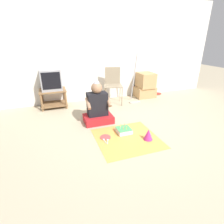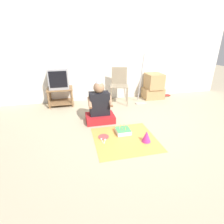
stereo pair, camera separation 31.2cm
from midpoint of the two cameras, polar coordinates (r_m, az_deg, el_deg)
The scene contains 15 objects.
ground_plane at distance 3.18m, azimuth 7.50°, elevation -6.81°, with size 16.00×16.00×0.00m, color tan.
wall_back at distance 4.77m, azimuth -3.84°, elevation 19.37°, with size 6.40×0.06×2.55m.
tv_stand at distance 4.51m, azimuth -20.50°, elevation 4.63°, with size 0.61×0.47×0.44m.
tv at distance 4.42m, azimuth -21.25°, elevation 9.80°, with size 0.46×0.42×0.48m.
folding_chair at distance 4.47m, azimuth -1.71°, elevation 9.55°, with size 0.53×0.50×0.90m.
cardboard_box_stack at distance 5.04m, azimuth 9.10°, elevation 8.51°, with size 0.55×0.47×0.69m.
dust_mop at distance 4.57m, azimuth 5.35°, elevation 7.56°, with size 0.28×0.30×1.25m.
book_pile at distance 5.39m, azimuth 12.93°, elevation 5.75°, with size 0.20×0.13×0.05m.
person_seated at distance 3.48m, azimuth -7.30°, elevation 1.45°, with size 0.56×0.41×0.88m.
party_cloth at distance 2.99m, azimuth 1.96°, elevation -8.65°, with size 1.04×1.00×0.01m.
birthday_cake at distance 3.14m, azimuth 1.00°, elevation -6.06°, with size 0.25×0.25×0.14m.
party_hat_blue at distance 2.95m, azimuth 8.81°, elevation -7.30°, with size 0.15×0.15×0.19m.
paper_plate at distance 3.02m, azimuth -5.18°, elevation -8.27°, with size 0.18×0.18×0.01m.
plastic_spoon_near at distance 2.94m, azimuth -5.67°, elevation -9.15°, with size 0.04×0.15×0.01m.
plastic_spoon_far at distance 2.93m, azimuth -4.54°, elevation -9.31°, with size 0.06×0.14×0.01m.
Camera 1 is at (-1.45, -2.40, 1.57)m, focal length 28.00 mm.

